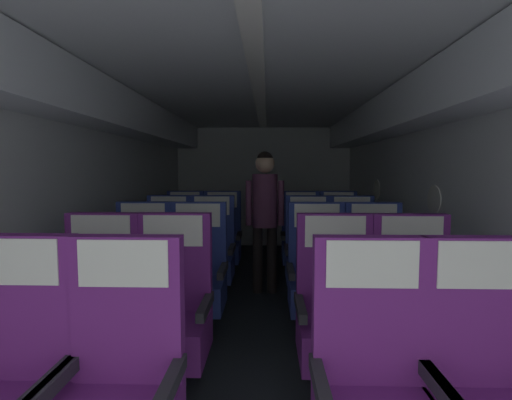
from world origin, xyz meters
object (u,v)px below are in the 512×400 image
Objects in this scene: seat_a_right_aisle at (491,400)px; seat_c_left_aisle at (197,278)px; seat_a_left_aisle at (118,397)px; seat_d_right_window at (308,256)px; seat_e_right_aisle at (339,242)px; seat_c_right_aisle at (375,279)px; seat_b_left_aisle at (171,316)px; seat_a_right_window at (375,399)px; flight_attendant at (265,206)px; seat_b_right_window at (336,318)px; seat_c_right_window at (317,279)px; seat_d_left_aisle at (211,256)px; seat_e_right_window at (301,242)px; seat_b_left_window at (97,316)px; seat_d_left_window at (167,255)px; seat_b_right_aisle at (415,319)px; seat_e_left_aisle at (222,241)px; seat_a_left_window at (6,393)px; seat_d_right_aisle at (353,257)px; seat_c_left_window at (141,277)px; seat_e_left_window at (184,241)px.

seat_c_left_aisle is at bearing 131.72° from seat_a_right_aisle.
seat_d_right_window is (1.04, 2.56, 0.00)m from seat_a_left_aisle.
seat_e_right_aisle is (0.02, 3.38, 0.00)m from seat_a_right_aisle.
seat_b_left_aisle is at bearing -150.56° from seat_c_right_aisle.
flight_attendant is (-0.47, 2.78, 0.51)m from seat_a_right_window.
seat_c_right_aisle is at bearing 60.81° from seat_b_right_window.
seat_b_left_aisle is at bearing -140.56° from seat_c_right_window.
seat_d_left_aisle is 1.32m from seat_e_right_window.
seat_a_left_aisle is 1.99m from seat_c_right_window.
seat_b_left_window and seat_b_right_window have the same top height.
seat_b_right_window and seat_e_right_window have the same top height.
seat_d_left_aisle is (-1.50, 2.54, 0.00)m from seat_a_right_aisle.
flight_attendant is (1.04, 0.25, 0.51)m from seat_d_left_window.
seat_a_left_aisle is at bearing -120.98° from seat_c_right_window.
seat_d_right_window is at bearing 67.94° from seat_a_left_aisle.
seat_b_right_aisle is 1.00× the size of seat_e_right_window.
seat_b_left_aisle is 1.00× the size of seat_b_right_aisle.
flight_attendant reaches higher than seat_d_right_window.
seat_b_left_window is 1.00× the size of seat_e_left_aisle.
seat_b_left_aisle is 1.00× the size of seat_d_left_aisle.
seat_a_left_window and seat_d_left_aisle have the same top height.
seat_a_right_aisle is at bearing -74.14° from seat_c_right_window.
seat_b_right_aisle and seat_d_left_aisle have the same top height.
seat_b_right_aisle is 1.00× the size of seat_b_right_window.
seat_a_right_aisle is 0.83m from seat_b_right_aisle.
seat_d_right_aisle is (1.50, 0.85, 0.00)m from seat_c_left_aisle.
seat_a_left_window is 1.00× the size of seat_d_right_window.
seat_b_right_window is 1.00× the size of seat_c_left_aisle.
seat_c_left_window is 1.99m from seat_c_right_aisle.
seat_c_left_aisle is (-1.51, 0.84, 0.00)m from seat_b_right_aisle.
seat_d_left_aisle is at bearing 79.46° from seat_a_left_window.
seat_b_left_aisle is 0.70× the size of flight_attendant.
seat_e_right_window is at bearing 90.27° from seat_a_right_window.
seat_c_right_window is 2.25m from seat_e_left_window.
seat_b_left_window is 2.16m from seat_c_right_aisle.
seat_c_right_aisle and seat_e_left_window have the same top height.
seat_e_right_aisle is at bearing 89.20° from seat_d_right_aisle.
seat_d_left_aisle is (-1.02, 0.85, 0.00)m from seat_c_right_window.
seat_c_left_aisle is 0.86m from seat_d_left_aisle.
seat_a_right_window and seat_b_left_window have the same top height.
flight_attendant reaches higher than seat_b_right_aisle.
seat_a_right_window is 1.68m from seat_c_right_window.
flight_attendant is at bearing 45.92° from seat_c_left_window.
seat_b_left_window is at bearing -120.52° from seat_e_right_window.
seat_c_left_aisle is 0.97m from seat_d_left_window.
seat_c_right_aisle is (-0.00, 0.86, 0.00)m from seat_b_right_aisle.
flight_attendant is at bearing 130.88° from seat_c_right_aisle.
seat_a_right_aisle is 0.70× the size of flight_attendant.
seat_e_left_aisle is (-1.02, 2.52, 0.00)m from seat_b_right_window.
seat_d_right_window is 0.70× the size of flight_attendant.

